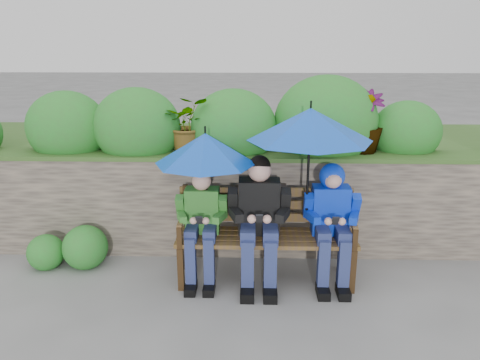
{
  "coord_description": "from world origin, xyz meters",
  "views": [
    {
      "loc": [
        0.12,
        -3.74,
        2.09
      ],
      "look_at": [
        0.0,
        0.1,
        0.95
      ],
      "focal_mm": 35.0,
      "sensor_mm": 36.0,
      "label": 1
    }
  ],
  "objects_px": {
    "boy_left": "(202,220)",
    "boy_middle": "(259,216)",
    "park_bench": "(266,228)",
    "umbrella_left": "(206,148)",
    "umbrella_right": "(310,125)",
    "boy_right": "(332,215)"
  },
  "relations": [
    {
      "from": "boy_left",
      "to": "boy_middle",
      "type": "relative_size",
      "value": 0.89
    },
    {
      "from": "boy_right",
      "to": "umbrella_right",
      "type": "height_order",
      "value": "umbrella_right"
    },
    {
      "from": "park_bench",
      "to": "boy_middle",
      "type": "relative_size",
      "value": 1.38
    },
    {
      "from": "boy_middle",
      "to": "boy_right",
      "type": "xyz_separation_m",
      "value": [
        0.64,
        0.02,
        0.01
      ]
    },
    {
      "from": "boy_right",
      "to": "umbrella_left",
      "type": "xyz_separation_m",
      "value": [
        -1.1,
        0.04,
        0.58
      ]
    },
    {
      "from": "boy_right",
      "to": "umbrella_right",
      "type": "relative_size",
      "value": 1.01
    },
    {
      "from": "boy_left",
      "to": "boy_right",
      "type": "bearing_deg",
      "value": 0.37
    },
    {
      "from": "park_bench",
      "to": "boy_middle",
      "type": "bearing_deg",
      "value": -129.36
    },
    {
      "from": "umbrella_left",
      "to": "boy_middle",
      "type": "bearing_deg",
      "value": -7.17
    },
    {
      "from": "boy_middle",
      "to": "umbrella_right",
      "type": "bearing_deg",
      "value": 4.69
    },
    {
      "from": "park_bench",
      "to": "boy_right",
      "type": "bearing_deg",
      "value": -5.77
    },
    {
      "from": "boy_right",
      "to": "boy_middle",
      "type": "bearing_deg",
      "value": -178.22
    },
    {
      "from": "umbrella_left",
      "to": "umbrella_right",
      "type": "height_order",
      "value": "umbrella_right"
    },
    {
      "from": "park_bench",
      "to": "umbrella_left",
      "type": "height_order",
      "value": "umbrella_left"
    },
    {
      "from": "park_bench",
      "to": "umbrella_right",
      "type": "xyz_separation_m",
      "value": [
        0.35,
        -0.04,
        0.95
      ]
    },
    {
      "from": "umbrella_left",
      "to": "umbrella_right",
      "type": "distance_m",
      "value": 0.91
    },
    {
      "from": "boy_middle",
      "to": "boy_right",
      "type": "relative_size",
      "value": 1.07
    },
    {
      "from": "boy_right",
      "to": "umbrella_left",
      "type": "bearing_deg",
      "value": 177.99
    },
    {
      "from": "boy_left",
      "to": "boy_middle",
      "type": "xyz_separation_m",
      "value": [
        0.51,
        -0.01,
        0.05
      ]
    },
    {
      "from": "park_bench",
      "to": "boy_right",
      "type": "xyz_separation_m",
      "value": [
        0.57,
        -0.06,
        0.16
      ]
    },
    {
      "from": "umbrella_left",
      "to": "umbrella_right",
      "type": "relative_size",
      "value": 0.83
    },
    {
      "from": "boy_left",
      "to": "boy_middle",
      "type": "distance_m",
      "value": 0.51
    }
  ]
}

